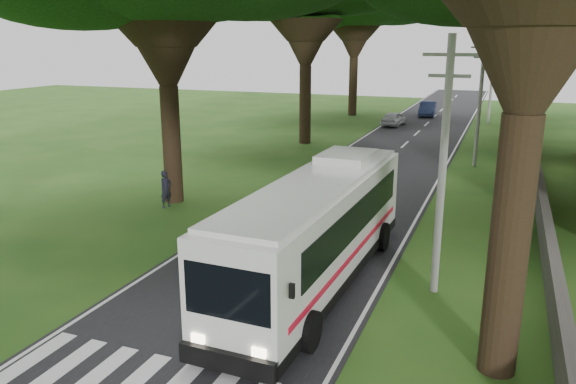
# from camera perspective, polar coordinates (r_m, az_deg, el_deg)

# --- Properties ---
(ground) EXTENTS (140.00, 140.00, 0.00)m
(ground) POSITION_cam_1_polar(r_m,az_deg,el_deg) (15.38, -10.18, -15.55)
(ground) COLOR #204914
(ground) RESTS_ON ground
(road) EXTENTS (8.00, 120.00, 0.04)m
(road) POSITION_cam_1_polar(r_m,az_deg,el_deg) (37.67, 9.93, 2.98)
(road) COLOR black
(road) RESTS_ON ground
(property_wall) EXTENTS (0.35, 50.00, 1.20)m
(property_wall) POSITION_cam_1_polar(r_m,az_deg,el_deg) (35.93, 23.83, 2.28)
(property_wall) COLOR #383533
(property_wall) RESTS_ON ground
(pole_near) EXTENTS (1.60, 0.24, 8.00)m
(pole_near) POSITION_cam_1_polar(r_m,az_deg,el_deg) (17.61, 15.46, 2.75)
(pole_near) COLOR gray
(pole_near) RESTS_ON ground
(pole_mid) EXTENTS (1.60, 0.24, 8.00)m
(pole_mid) POSITION_cam_1_polar(r_m,az_deg,el_deg) (37.37, 18.92, 8.78)
(pole_mid) COLOR gray
(pole_mid) RESTS_ON ground
(pole_far) EXTENTS (1.60, 0.24, 8.00)m
(pole_far) POSITION_cam_1_polar(r_m,az_deg,el_deg) (57.30, 20.00, 10.62)
(pole_far) COLOR gray
(pole_far) RESTS_ON ground
(coach_bus) EXTENTS (3.11, 12.15, 3.56)m
(coach_bus) POSITION_cam_1_polar(r_m,az_deg,el_deg) (18.25, 3.08, -3.66)
(coach_bus) COLOR silver
(coach_bus) RESTS_ON ground
(distant_car_a) EXTENTS (1.96, 4.04, 1.33)m
(distant_car_a) POSITION_cam_1_polar(r_m,az_deg,el_deg) (54.13, 10.68, 7.33)
(distant_car_a) COLOR silver
(distant_car_a) RESTS_ON road
(distant_car_b) EXTENTS (1.89, 4.69, 1.52)m
(distant_car_b) POSITION_cam_1_polar(r_m,az_deg,el_deg) (62.20, 14.01, 8.22)
(distant_car_b) COLOR navy
(distant_car_b) RESTS_ON road
(pedestrian) EXTENTS (0.56, 0.74, 1.81)m
(pedestrian) POSITION_cam_1_polar(r_m,az_deg,el_deg) (27.52, -12.30, 0.29)
(pedestrian) COLOR black
(pedestrian) RESTS_ON ground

